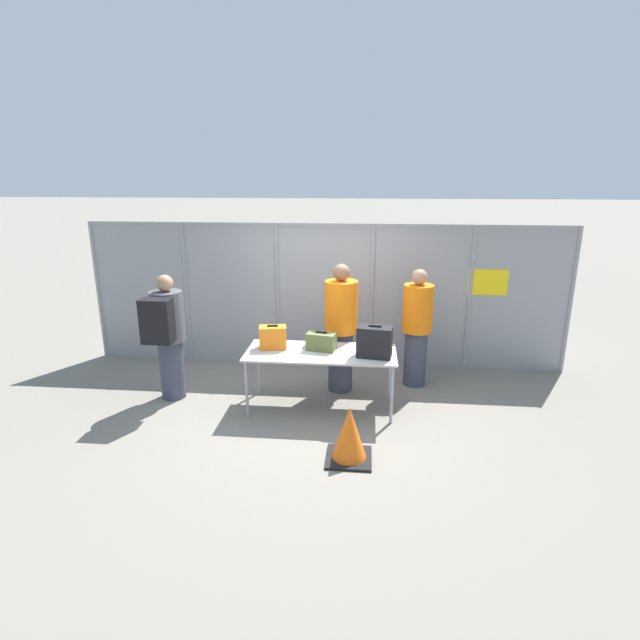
# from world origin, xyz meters

# --- Properties ---
(ground_plane) EXTENTS (120.00, 120.00, 0.00)m
(ground_plane) POSITION_xyz_m (0.00, 0.00, 0.00)
(ground_plane) COLOR slate
(fence_section) EXTENTS (7.64, 0.07, 2.30)m
(fence_section) POSITION_xyz_m (0.02, 1.74, 1.20)
(fence_section) COLOR gray
(fence_section) RESTS_ON ground_plane
(inspection_table) EXTENTS (1.96, 0.84, 0.80)m
(inspection_table) POSITION_xyz_m (0.10, 0.10, 0.74)
(inspection_table) COLOR #B2B2AD
(inspection_table) RESTS_ON ground_plane
(suitcase_orange) EXTENTS (0.39, 0.28, 0.32)m
(suitcase_orange) POSITION_xyz_m (-0.55, 0.18, 0.95)
(suitcase_orange) COLOR orange
(suitcase_orange) RESTS_ON inspection_table
(suitcase_olive) EXTENTS (0.41, 0.28, 0.25)m
(suitcase_olive) POSITION_xyz_m (0.10, 0.18, 0.91)
(suitcase_olive) COLOR #566033
(suitcase_olive) RESTS_ON inspection_table
(suitcase_black) EXTENTS (0.46, 0.31, 0.42)m
(suitcase_black) POSITION_xyz_m (0.79, -0.01, 0.99)
(suitcase_black) COLOR black
(suitcase_black) RESTS_ON inspection_table
(traveler_hooded) EXTENTS (0.43, 0.67, 1.75)m
(traveler_hooded) POSITION_xyz_m (-2.00, 0.18, 0.96)
(traveler_hooded) COLOR #383D4C
(traveler_hooded) RESTS_ON ground_plane
(security_worker_near) EXTENTS (0.46, 0.46, 1.85)m
(security_worker_near) POSITION_xyz_m (0.32, 0.72, 0.96)
(security_worker_near) COLOR #383D4C
(security_worker_near) RESTS_ON ground_plane
(security_worker_far) EXTENTS (0.43, 0.43, 1.74)m
(security_worker_far) POSITION_xyz_m (1.41, 1.02, 0.90)
(security_worker_far) COLOR #383D4C
(security_worker_far) RESTS_ON ground_plane
(utility_trailer) EXTENTS (4.20, 2.30, 0.66)m
(utility_trailer) POSITION_xyz_m (2.18, 3.21, 0.40)
(utility_trailer) COLOR white
(utility_trailer) RESTS_ON ground_plane
(traffic_cone) EXTENTS (0.50, 0.50, 0.62)m
(traffic_cone) POSITION_xyz_m (0.53, -1.13, 0.29)
(traffic_cone) COLOR black
(traffic_cone) RESTS_ON ground_plane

